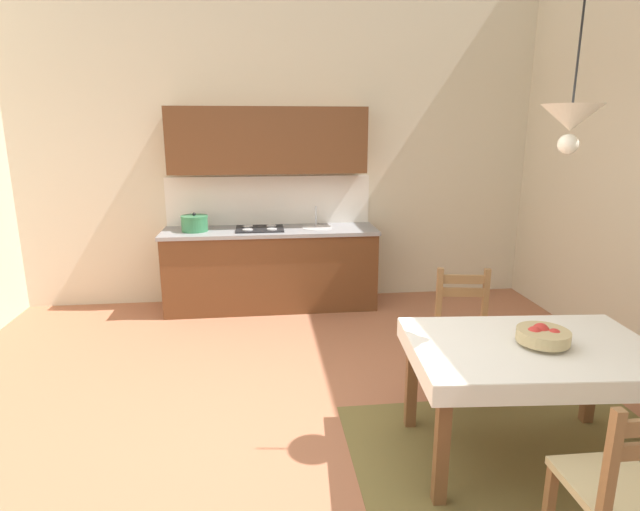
# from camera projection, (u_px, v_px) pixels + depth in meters

# --- Properties ---
(ground_plane) EXTENTS (6.39, 6.64, 0.10)m
(ground_plane) POSITION_uv_depth(u_px,v_px,m) (307.00, 456.00, 3.26)
(ground_plane) COLOR #AD6B4C
(wall_back) EXTENTS (6.39, 0.12, 4.05)m
(wall_back) POSITION_uv_depth(u_px,v_px,m) (280.00, 124.00, 5.72)
(wall_back) COLOR beige
(wall_back) RESTS_ON ground_plane
(area_rug) EXTENTS (2.10, 1.60, 0.01)m
(area_rug) POSITION_uv_depth(u_px,v_px,m) (529.00, 466.00, 3.08)
(area_rug) COLOR olive
(area_rug) RESTS_ON ground_plane
(kitchen_cabinetry) EXTENTS (2.34, 0.63, 2.20)m
(kitchen_cabinetry) POSITION_uv_depth(u_px,v_px,m) (270.00, 232.00, 5.67)
(kitchen_cabinetry) COLOR brown
(kitchen_cabinetry) RESTS_ON ground_plane
(dining_table) EXTENTS (1.49, 1.04, 0.75)m
(dining_table) POSITION_uv_depth(u_px,v_px,m) (531.00, 364.00, 3.03)
(dining_table) COLOR brown
(dining_table) RESTS_ON ground_plane
(dining_chair_camera_side) EXTENTS (0.43, 0.43, 0.93)m
(dining_chair_camera_side) POSITION_uv_depth(u_px,v_px,m) (621.00, 490.00, 2.24)
(dining_chair_camera_side) COLOR #D1BC89
(dining_chair_camera_side) RESTS_ON ground_plane
(dining_chair_kitchen_side) EXTENTS (0.48, 0.48, 0.93)m
(dining_chair_kitchen_side) POSITION_uv_depth(u_px,v_px,m) (464.00, 334.00, 3.93)
(dining_chair_kitchen_side) COLOR #D1BC89
(dining_chair_kitchen_side) RESTS_ON ground_plane
(fruit_bowl) EXTENTS (0.30, 0.30, 0.12)m
(fruit_bowl) POSITION_uv_depth(u_px,v_px,m) (543.00, 336.00, 2.97)
(fruit_bowl) COLOR tan
(fruit_bowl) RESTS_ON dining_table
(pendant_lamp) EXTENTS (0.32, 0.32, 0.80)m
(pendant_lamp) POSITION_uv_depth(u_px,v_px,m) (571.00, 119.00, 2.74)
(pendant_lamp) COLOR black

